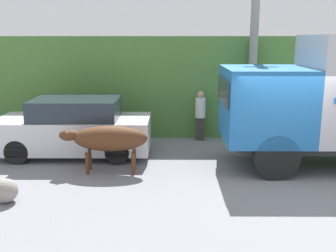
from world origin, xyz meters
name	(u,v)px	position (x,y,z in m)	size (l,w,h in m)	color
ground_plane	(282,176)	(0.00, 0.00, 0.00)	(60.00, 60.00, 0.00)	gray
hillside_embankment	(239,79)	(0.00, 6.77, 1.69)	(32.00, 5.98, 3.38)	#4C7A38
building_backdrop	(111,87)	(-4.99, 5.34, 1.55)	(4.89, 2.70, 3.07)	#99ADB7
brown_cow	(108,139)	(-4.32, 0.29, 0.87)	(2.22, 0.64, 1.20)	#512D19
parked_suv	(74,128)	(-5.53, 1.77, 0.80)	(4.37, 1.89, 1.66)	silver
pedestrian_on_hill	(200,113)	(-1.79, 3.48, 0.91)	(0.35, 0.35, 1.65)	#38332D
utility_pole	(254,32)	(-0.12, 3.56, 3.52)	(0.90, 0.27, 6.85)	gray
roadside_rock	(5,191)	(-6.19, -1.61, 0.25)	(0.51, 0.51, 0.51)	gray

